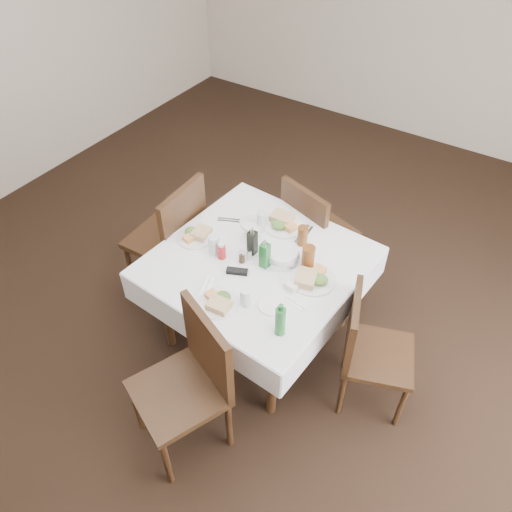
# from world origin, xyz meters

# --- Properties ---
(ground_plane) EXTENTS (7.00, 7.00, 0.00)m
(ground_plane) POSITION_xyz_m (0.00, 0.00, 0.00)
(ground_plane) COLOR black
(room_shell) EXTENTS (6.04, 7.04, 2.80)m
(room_shell) POSITION_xyz_m (0.00, 0.00, 1.71)
(room_shell) COLOR beige
(room_shell) RESTS_ON ground
(dining_table) EXTENTS (1.34, 1.34, 0.76)m
(dining_table) POSITION_xyz_m (0.07, 0.01, 0.68)
(dining_table) COLOR #311A0E
(dining_table) RESTS_ON ground
(chair_north) EXTENTS (0.57, 0.57, 0.96)m
(chair_north) POSITION_xyz_m (0.11, 0.71, 0.55)
(chair_north) COLOR #311A0E
(chair_north) RESTS_ON ground
(chair_south) EXTENTS (0.62, 0.62, 1.00)m
(chair_south) POSITION_xyz_m (0.17, -0.83, 0.57)
(chair_south) COLOR #311A0E
(chair_south) RESTS_ON ground
(chair_east) EXTENTS (0.54, 0.54, 0.89)m
(chair_east) POSITION_xyz_m (0.89, -0.04, 0.51)
(chair_east) COLOR #311A0E
(chair_east) RESTS_ON ground
(chair_west) EXTENTS (0.51, 0.51, 1.02)m
(chair_west) POSITION_xyz_m (-0.71, 0.06, 0.58)
(chair_west) COLOR #311A0E
(chair_west) RESTS_ON ground
(meal_north) EXTENTS (0.29, 0.29, 0.06)m
(meal_north) POSITION_xyz_m (0.02, 0.40, 0.79)
(meal_north) COLOR white
(meal_north) RESTS_ON dining_table
(meal_south) EXTENTS (0.25, 0.25, 0.06)m
(meal_south) POSITION_xyz_m (0.08, -0.44, 0.78)
(meal_south) COLOR white
(meal_south) RESTS_ON dining_table
(meal_east) EXTENTS (0.29, 0.29, 0.06)m
(meal_east) POSITION_xyz_m (0.45, 0.03, 0.79)
(meal_east) COLOR white
(meal_east) RESTS_ON dining_table
(meal_west) EXTENTS (0.25, 0.25, 0.05)m
(meal_west) POSITION_xyz_m (-0.41, -0.03, 0.78)
(meal_west) COLOR white
(meal_west) RESTS_ON dining_table
(side_plate_a) EXTENTS (0.18, 0.18, 0.01)m
(side_plate_a) POSITION_xyz_m (-0.16, 0.30, 0.77)
(side_plate_a) COLOR white
(side_plate_a) RESTS_ON dining_table
(side_plate_b) EXTENTS (0.17, 0.17, 0.01)m
(side_plate_b) POSITION_xyz_m (0.35, -0.27, 0.77)
(side_plate_b) COLOR white
(side_plate_b) RESTS_ON dining_table
(water_n) EXTENTS (0.06, 0.06, 0.12)m
(water_n) POSITION_xyz_m (-0.10, 0.31, 0.82)
(water_n) COLOR silver
(water_n) RESTS_ON dining_table
(water_s) EXTENTS (0.06, 0.06, 0.12)m
(water_s) POSITION_xyz_m (0.21, -0.35, 0.82)
(water_s) COLOR silver
(water_s) RESTS_ON dining_table
(water_e) EXTENTS (0.06, 0.06, 0.11)m
(water_e) POSITION_xyz_m (0.34, 0.19, 0.82)
(water_e) COLOR silver
(water_e) RESTS_ON dining_table
(water_w) EXTENTS (0.07, 0.07, 0.14)m
(water_w) POSITION_xyz_m (-0.21, -0.09, 0.83)
(water_w) COLOR silver
(water_w) RESTS_ON dining_table
(iced_tea_a) EXTENTS (0.07, 0.07, 0.14)m
(iced_tea_a) POSITION_xyz_m (0.23, 0.30, 0.83)
(iced_tea_a) COLOR brown
(iced_tea_a) RESTS_ON dining_table
(iced_tea_b) EXTENTS (0.08, 0.08, 0.17)m
(iced_tea_b) POSITION_xyz_m (0.37, 0.12, 0.85)
(iced_tea_b) COLOR brown
(iced_tea_b) RESTS_ON dining_table
(bread_basket) EXTENTS (0.23, 0.23, 0.08)m
(bread_basket) POSITION_xyz_m (0.20, 0.10, 0.80)
(bread_basket) COLOR silver
(bread_basket) RESTS_ON dining_table
(oil_cruet_dark) EXTENTS (0.05, 0.05, 0.22)m
(oil_cruet_dark) POSITION_xyz_m (-0.00, 0.05, 0.86)
(oil_cruet_dark) COLOR black
(oil_cruet_dark) RESTS_ON dining_table
(oil_cruet_green) EXTENTS (0.05, 0.05, 0.23)m
(oil_cruet_green) POSITION_xyz_m (0.13, -0.01, 0.86)
(oil_cruet_green) COLOR #1D6728
(oil_cruet_green) RESTS_ON dining_table
(ketchup_bottle) EXTENTS (0.05, 0.05, 0.12)m
(ketchup_bottle) POSITION_xyz_m (-0.14, -0.10, 0.82)
(ketchup_bottle) COLOR #B02123
(ketchup_bottle) RESTS_ON dining_table
(salt_shaker) EXTENTS (0.03, 0.03, 0.07)m
(salt_shaker) POSITION_xyz_m (0.01, -0.01, 0.80)
(salt_shaker) COLOR white
(salt_shaker) RESTS_ON dining_table
(pepper_shaker) EXTENTS (0.04, 0.04, 0.09)m
(pepper_shaker) POSITION_xyz_m (-0.01, -0.06, 0.81)
(pepper_shaker) COLOR #3F301E
(pepper_shaker) RESTS_ON dining_table
(coffee_mug) EXTENTS (0.14, 0.14, 0.10)m
(coffee_mug) POSITION_xyz_m (-0.09, 0.16, 0.81)
(coffee_mug) COLOR white
(coffee_mug) RESTS_ON dining_table
(sunglasses) EXTENTS (0.14, 0.10, 0.03)m
(sunglasses) POSITION_xyz_m (0.02, -0.16, 0.78)
(sunglasses) COLOR black
(sunglasses) RESTS_ON dining_table
(green_bottle) EXTENTS (0.06, 0.06, 0.23)m
(green_bottle) POSITION_xyz_m (0.49, -0.42, 0.86)
(green_bottle) COLOR #1D6728
(green_bottle) RESTS_ON dining_table
(sugar_caddy) EXTENTS (0.09, 0.06, 0.04)m
(sugar_caddy) POSITION_xyz_m (0.38, -0.10, 0.78)
(sugar_caddy) COLOR white
(sugar_caddy) RESTS_ON dining_table
(cutlery_n) EXTENTS (0.07, 0.21, 0.01)m
(cutlery_n) POSITION_xyz_m (0.20, 0.39, 0.77)
(cutlery_n) COLOR silver
(cutlery_n) RESTS_ON dining_table
(cutlery_s) EXTENTS (0.11, 0.20, 0.01)m
(cutlery_s) POSITION_xyz_m (-0.06, -0.37, 0.77)
(cutlery_s) COLOR silver
(cutlery_s) RESTS_ON dining_table
(cutlery_e) EXTENTS (0.16, 0.06, 0.01)m
(cutlery_e) POSITION_xyz_m (0.45, -0.19, 0.77)
(cutlery_e) COLOR silver
(cutlery_e) RESTS_ON dining_table
(cutlery_w) EXTENTS (0.16, 0.10, 0.01)m
(cutlery_w) POSITION_xyz_m (-0.33, 0.23, 0.77)
(cutlery_w) COLOR silver
(cutlery_w) RESTS_ON dining_table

